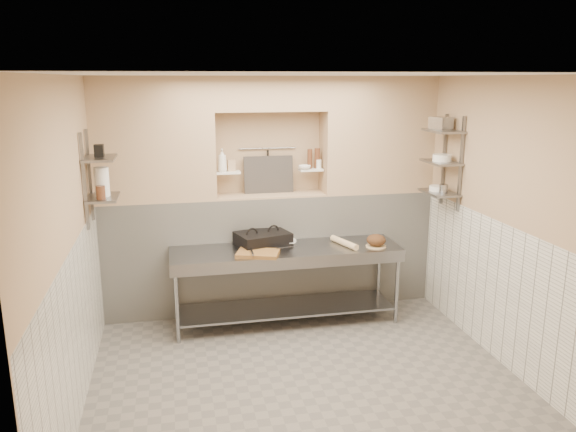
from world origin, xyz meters
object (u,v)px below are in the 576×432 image
object	(u,v)px
prep_table	(286,270)
jug_left	(102,182)
cutting_board	(258,253)
rolling_pin	(344,243)
bottle_soap	(222,160)
bread_loaf	(376,240)
mixing_bowl	(287,243)
bowl_alcove	(305,167)
panini_press	(263,239)

from	to	relation	value
prep_table	jug_left	distance (m)	2.22
prep_table	cutting_board	distance (m)	0.48
rolling_pin	bottle_soap	size ratio (longest dim) A/B	1.73
cutting_board	bread_loaf	distance (m)	1.37
mixing_bowl	bottle_soap	bearing A→B (deg)	149.80
cutting_board	bowl_alcove	size ratio (longest dim) A/B	3.00
mixing_bowl	bread_loaf	bearing A→B (deg)	-16.07
prep_table	bottle_soap	distance (m)	1.47
rolling_pin	bowl_alcove	bearing A→B (deg)	121.56
mixing_bowl	bread_loaf	distance (m)	1.02
cutting_board	bread_loaf	xyz separation A→B (m)	(1.37, 0.03, 0.06)
cutting_board	rolling_pin	size ratio (longest dim) A/B	0.96
panini_press	bottle_soap	bearing A→B (deg)	121.36
mixing_bowl	rolling_pin	distance (m)	0.66
mixing_bowl	bread_loaf	xyz separation A→B (m)	(0.98, -0.28, 0.05)
prep_table	mixing_bowl	size ratio (longest dim) A/B	11.88
rolling_pin	bottle_soap	world-z (taller)	bottle_soap
cutting_board	bottle_soap	size ratio (longest dim) A/B	1.66
rolling_pin	bottle_soap	distance (m)	1.70
mixing_bowl	bowl_alcove	distance (m)	0.95
panini_press	jug_left	distance (m)	1.87
bowl_alcove	jug_left	xyz separation A→B (m)	(-2.25, -0.65, 0.02)
cutting_board	bowl_alcove	xyz separation A→B (m)	(0.69, 0.71, 0.82)
panini_press	cutting_board	distance (m)	0.36
cutting_board	mixing_bowl	distance (m)	0.50
panini_press	bowl_alcove	size ratio (longest dim) A/B	4.50
panini_press	bread_loaf	distance (m)	1.30
bowl_alcove	jug_left	bearing A→B (deg)	-164.00
rolling_pin	cutting_board	bearing A→B (deg)	-171.61
cutting_board	bottle_soap	xyz separation A→B (m)	(-0.30, 0.71, 0.93)
prep_table	bowl_alcove	xyz separation A→B (m)	(0.34, 0.53, 1.09)
bottle_soap	prep_table	bearing A→B (deg)	-40.02
prep_table	bowl_alcove	bearing A→B (deg)	57.91
prep_table	jug_left	size ratio (longest dim) A/B	8.91
cutting_board	bread_loaf	world-z (taller)	bread_loaf
cutting_board	bowl_alcove	world-z (taller)	bowl_alcove
mixing_bowl	bowl_alcove	size ratio (longest dim) A/B	1.47
panini_press	cutting_board	bearing A→B (deg)	-124.13
cutting_board	rolling_pin	world-z (taller)	rolling_pin
cutting_board	prep_table	bearing A→B (deg)	26.06
mixing_bowl	bowl_alcove	bearing A→B (deg)	52.63
rolling_pin	bread_loaf	xyz separation A→B (m)	(0.34, -0.12, 0.04)
rolling_pin	bottle_soap	bearing A→B (deg)	156.96
prep_table	bread_loaf	world-z (taller)	bread_loaf
bread_loaf	bowl_alcove	distance (m)	1.22
bread_loaf	jug_left	size ratio (longest dim) A/B	0.75
bottle_soap	bowl_alcove	distance (m)	0.99
panini_press	rolling_pin	size ratio (longest dim) A/B	1.43
panini_press	mixing_bowl	xyz separation A→B (m)	(0.28, -0.03, -0.05)
bread_loaf	bottle_soap	xyz separation A→B (m)	(-1.66, 0.68, 0.87)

